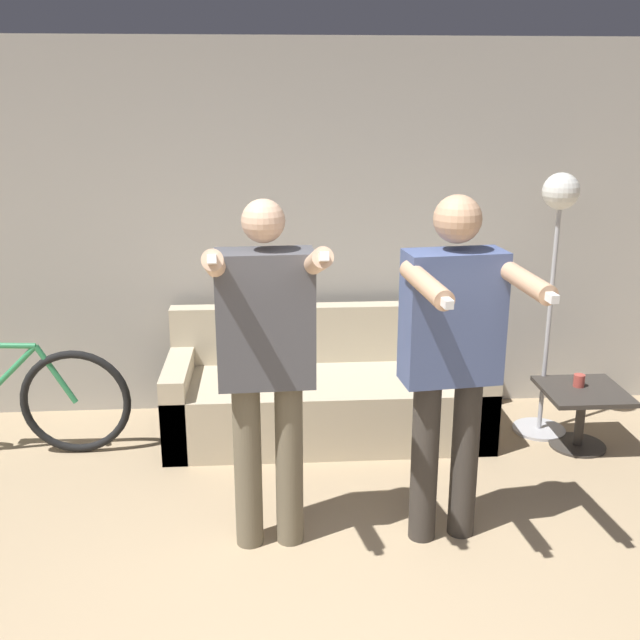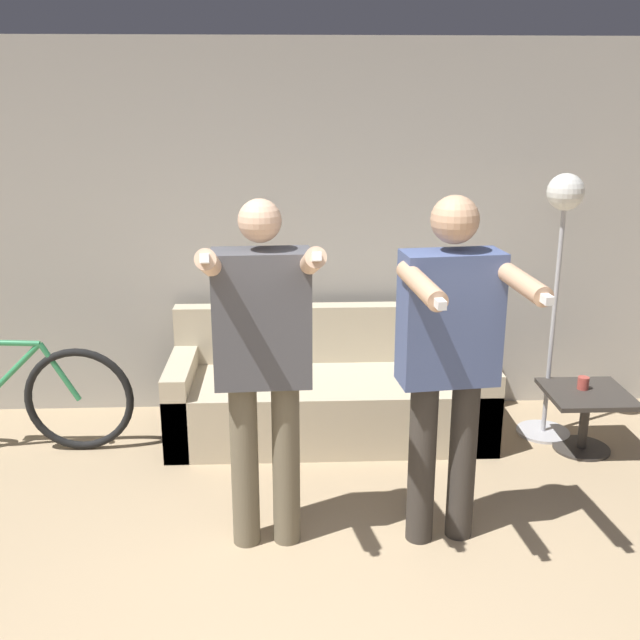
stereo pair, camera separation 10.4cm
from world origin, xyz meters
name	(u,v)px [view 2 (the right image)]	position (x,y,z in m)	size (l,w,h in m)	color
wall_back	(295,232)	(0.00, 3.08, 1.30)	(10.00, 0.05, 2.60)	#B7B2A8
couch	(330,395)	(0.22, 2.58, 0.27)	(2.13, 0.82, 0.82)	beige
person_left	(263,353)	(-0.17, 1.27, 1.04)	(0.55, 0.67, 1.78)	#6B604C
person_right	(449,349)	(0.73, 1.27, 1.05)	(0.60, 0.72, 1.79)	#38332D
cat	(261,294)	(-0.24, 2.88, 0.90)	(0.46, 0.15, 0.19)	tan
floor_lamp	(561,244)	(1.69, 2.49, 1.32)	(0.36, 0.36, 1.76)	#B2B2B7
side_table	(586,407)	(1.86, 2.24, 0.30)	(0.52, 0.52, 0.41)	#38332D
cup	(583,383)	(1.85, 2.29, 0.45)	(0.07, 0.07, 0.08)	#B7473D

